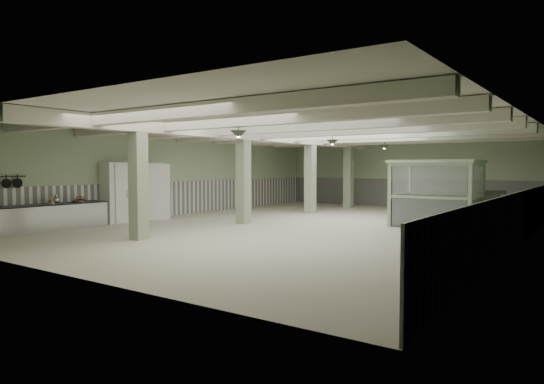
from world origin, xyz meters
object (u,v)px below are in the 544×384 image
Objects in this scene: walkin_cooler at (133,190)px; guard_booth at (437,181)px; prep_counter at (33,219)px; filing_cabinet at (495,209)px.

walkin_cooler is 0.88× the size of guard_booth.
guard_booth is (10.38, 5.35, 0.43)m from walkin_cooler.
filing_cabinet is (12.20, 9.93, 0.20)m from prep_counter.
prep_counter is 1.91× the size of walkin_cooler.
guard_booth is at bearing -145.11° from filing_cabinet.
prep_counter is at bearing -138.63° from guard_booth.
guard_booth reaches higher than filing_cabinet.
guard_booth reaches higher than prep_counter.
filing_cabinet reaches higher than prep_counter.
filing_cabinet is at bearing 25.18° from walkin_cooler.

